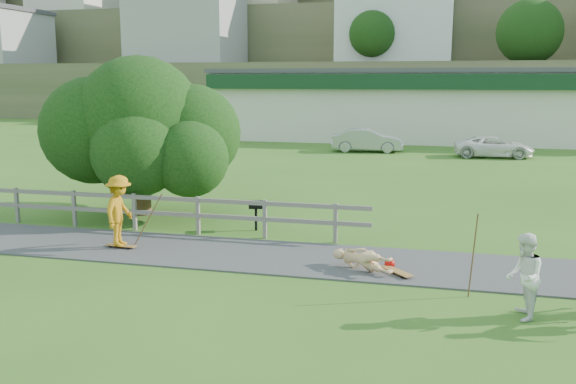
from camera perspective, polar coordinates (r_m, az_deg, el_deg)
name	(u,v)px	position (r m, az deg, el deg)	size (l,w,h in m)	color
ground	(225,272)	(15.02, -5.65, -7.11)	(260.00, 260.00, 0.00)	#32601B
path	(245,254)	(16.38, -3.85, -5.56)	(34.00, 3.00, 0.04)	#3B3C3E
fence	(115,205)	(19.67, -15.10, -1.14)	(15.05, 0.10, 1.10)	#66635A
strip_mall	(440,104)	(48.46, 13.33, 7.62)	(32.50, 10.75, 5.10)	silver
hillside	(424,13)	(105.37, 12.02, 15.30)	(220.00, 67.00, 47.50)	#485230
skater_rider	(120,214)	(17.27, -14.74, -1.95)	(1.20, 0.69, 1.86)	#BC7C11
skater_fallen	(362,260)	(15.02, 6.63, -5.99)	(1.58, 0.38, 0.58)	tan
spectator_a	(524,277)	(12.72, 20.26, -7.07)	(0.79, 0.62, 1.63)	white
car_silver	(367,140)	(39.44, 7.05, 4.59)	(1.50, 4.30, 1.42)	#A3A4AB
car_white	(494,147)	(38.19, 17.82, 3.85)	(2.02, 4.37, 1.22)	white
tree	(140,146)	(21.35, -12.98, 4.03)	(6.60, 6.60, 4.55)	black
bbq	(256,216)	(18.89, -2.86, -2.12)	(0.41, 0.31, 0.88)	black
longboard_rider	(121,247)	(17.47, -14.61, -4.78)	(0.84, 0.20, 0.09)	brown
longboard_fallen	(397,273)	(14.91, 9.63, -7.13)	(0.97, 0.24, 0.11)	brown
helmet	(390,264)	(15.34, 9.03, -6.34)	(0.25, 0.25, 0.25)	#AB0A06
pole_rider	(148,216)	(17.35, -12.36, -2.07)	(0.03, 0.03, 1.69)	brown
pole_spec_left	(473,256)	(13.60, 16.12, -5.47)	(0.03, 0.03, 1.76)	brown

